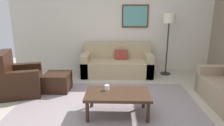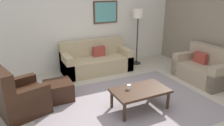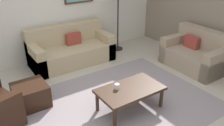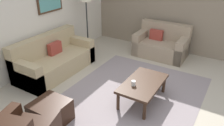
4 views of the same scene
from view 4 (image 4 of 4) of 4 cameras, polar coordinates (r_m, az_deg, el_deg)
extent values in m
plane|color=#B2A893|center=(4.36, 3.86, -9.88)|extent=(8.00, 8.00, 0.00)
cube|color=silver|center=(5.35, -21.67, 11.92)|extent=(6.00, 0.12, 2.80)
cube|color=gray|center=(6.45, 17.19, 14.83)|extent=(0.12, 5.20, 2.80)
cube|color=gray|center=(4.36, 3.86, -9.84)|extent=(3.51, 2.55, 0.01)
cube|color=tan|center=(5.43, -14.23, -0.30)|extent=(1.94, 0.89, 0.42)
cube|color=tan|center=(5.55, -16.89, 2.61)|extent=(1.94, 0.24, 0.88)
cube|color=tan|center=(4.90, -21.41, -3.18)|extent=(0.20, 0.89, 0.62)
cube|color=tan|center=(5.96, -8.54, 3.79)|extent=(0.20, 0.89, 0.62)
cube|color=#99382D|center=(5.43, -14.60, 3.73)|extent=(0.36, 0.12, 0.28)
cube|color=gray|center=(6.27, 12.44, 3.61)|extent=(0.85, 1.38, 0.42)
cube|color=gray|center=(6.46, 13.56, 6.38)|extent=(0.24, 1.38, 0.88)
cube|color=gray|center=(6.42, 7.57, 5.55)|extent=(0.85, 0.20, 0.62)
cube|color=gray|center=(6.09, 17.74, 3.27)|extent=(0.85, 0.20, 0.62)
cube|color=#99382D|center=(6.27, 11.41, 7.18)|extent=(0.12, 0.36, 0.28)
cube|color=black|center=(3.91, -15.60, -12.21)|extent=(0.56, 0.56, 0.40)
cylinder|color=#382316|center=(3.88, 8.42, -12.15)|extent=(0.06, 0.06, 0.36)
cylinder|color=#382316|center=(4.65, 13.29, -5.45)|extent=(0.06, 0.06, 0.36)
cylinder|color=#382316|center=(4.05, 1.59, -9.88)|extent=(0.06, 0.06, 0.36)
cylinder|color=#382316|center=(4.79, 7.43, -3.84)|extent=(0.06, 0.06, 0.36)
cube|color=#382316|center=(4.21, 8.04, -5.25)|extent=(1.10, 0.64, 0.05)
cylinder|color=white|center=(4.06, 5.54, -5.24)|extent=(0.08, 0.08, 0.09)
cylinder|color=black|center=(6.51, -6.09, 3.13)|extent=(0.28, 0.28, 0.03)
cylinder|color=#262626|center=(6.26, -6.40, 9.10)|extent=(0.04, 0.04, 1.45)
camera|label=1|loc=(3.86, 57.44, 1.77)|focal=31.55mm
camera|label=2|loc=(2.16, 81.38, -6.47)|focal=33.46mm
camera|label=3|loc=(1.78, 79.47, 2.98)|focal=38.32mm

